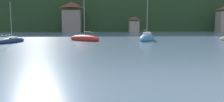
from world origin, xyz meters
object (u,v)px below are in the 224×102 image
shore_building_westcentral (134,25)px  sailboat_far_3 (85,39)px  sailboat_far_10 (12,41)px  shore_building_west (72,18)px  shore_building_central (224,19)px  sailboat_far_1 (147,38)px

shore_building_westcentral → sailboat_far_3: bearing=-113.9°
sailboat_far_3 → sailboat_far_10: sailboat_far_3 is taller
shore_building_west → shore_building_westcentral: size_ratio=1.91×
shore_building_central → shore_building_westcentral: bearing=-179.3°
shore_building_central → sailboat_far_10: bearing=-147.6°
shore_building_westcentral → sailboat_far_10: bearing=-126.3°
shore_building_west → sailboat_far_10: shore_building_west is taller
shore_building_central → sailboat_far_1: sailboat_far_1 is taller
shore_building_central → sailboat_far_10: shore_building_central is taller
sailboat_far_3 → sailboat_far_10: bearing=55.2°
shore_building_west → sailboat_far_3: size_ratio=1.16×
shore_building_central → sailboat_far_1: 48.53m
shore_building_central → sailboat_far_1: size_ratio=0.83×
sailboat_far_1 → shore_building_central: bearing=-20.4°
sailboat_far_1 → sailboat_far_3: (-12.29, 0.54, -0.12)m
shore_building_central → sailboat_far_1: (-34.25, -34.15, -3.98)m
sailboat_far_3 → sailboat_far_10: (-12.57, -3.87, -0.03)m
shore_building_central → sailboat_far_3: size_ratio=1.03×
shore_building_westcentral → sailboat_far_1: (-2.39, -33.75, -2.15)m
sailboat_far_3 → sailboat_far_10: size_ratio=1.19×
shore_building_west → sailboat_far_10: 39.07m
sailboat_far_1 → sailboat_far_3: bearing=112.2°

